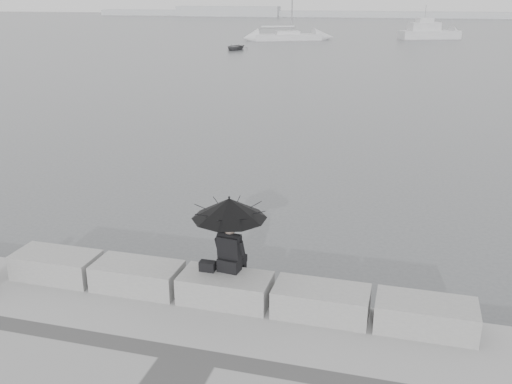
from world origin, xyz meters
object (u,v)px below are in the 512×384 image
(sailboat_left, at_px, (287,36))
(motor_cruiser, at_px, (429,32))
(dinghy, at_px, (235,47))
(seated_person, at_px, (229,216))

(sailboat_left, height_order, motor_cruiser, sailboat_left)
(dinghy, bearing_deg, motor_cruiser, 55.61)
(motor_cruiser, xyz_separation_m, dinghy, (-20.63, -23.09, -0.61))
(seated_person, distance_m, motor_cruiser, 75.52)
(seated_person, xyz_separation_m, motor_cruiser, (4.23, 75.40, -1.14))
(seated_person, distance_m, dinghy, 54.85)
(dinghy, bearing_deg, sailboat_left, 88.19)
(seated_person, bearing_deg, motor_cruiser, 93.76)
(motor_cruiser, height_order, dinghy, motor_cruiser)
(sailboat_left, bearing_deg, seated_person, -103.48)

